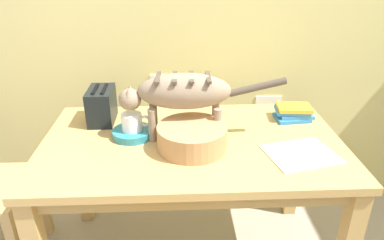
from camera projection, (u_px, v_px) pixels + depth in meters
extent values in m
cube|color=#DAD183|center=(194.00, 1.00, 1.98)|extent=(5.05, 0.10, 2.50)
cube|color=white|center=(163.00, 87.00, 2.13)|extent=(0.15, 0.01, 0.15)
cube|color=white|center=(268.00, 108.00, 2.22)|extent=(0.16, 0.01, 0.16)
cube|color=tan|center=(192.00, 143.00, 1.63)|extent=(1.36, 0.80, 0.03)
cube|color=tan|center=(192.00, 153.00, 1.66)|extent=(1.28, 0.72, 0.07)
cube|color=tan|center=(81.00, 170.00, 2.08)|extent=(0.07, 0.07, 0.69)
cube|color=tan|center=(294.00, 165.00, 2.13)|extent=(0.07, 0.07, 0.69)
ellipsoid|color=gray|center=(184.00, 91.00, 1.57)|extent=(0.42, 0.16, 0.16)
cube|color=#4E4337|center=(208.00, 77.00, 1.54)|extent=(0.02, 0.15, 0.01)
cube|color=#4E4337|center=(192.00, 77.00, 1.54)|extent=(0.02, 0.15, 0.01)
cube|color=#4E4337|center=(175.00, 78.00, 1.54)|extent=(0.02, 0.15, 0.01)
cube|color=#4E4337|center=(158.00, 78.00, 1.54)|extent=(0.02, 0.15, 0.01)
cylinder|color=gray|center=(152.00, 125.00, 1.59)|extent=(0.04, 0.04, 0.15)
cylinder|color=gray|center=(154.00, 117.00, 1.66)|extent=(0.04, 0.04, 0.15)
cylinder|color=gray|center=(217.00, 125.00, 1.59)|extent=(0.04, 0.04, 0.15)
cylinder|color=gray|center=(216.00, 117.00, 1.67)|extent=(0.04, 0.04, 0.15)
sphere|color=gray|center=(130.00, 100.00, 1.58)|extent=(0.10, 0.10, 0.10)
cone|color=gray|center=(128.00, 93.00, 1.53)|extent=(0.04, 0.04, 0.04)
cone|color=gray|center=(130.00, 88.00, 1.58)|extent=(0.04, 0.04, 0.04)
cylinder|color=#4E4337|center=(257.00, 87.00, 1.57)|extent=(0.25, 0.04, 0.09)
cylinder|color=teal|center=(133.00, 133.00, 1.65)|extent=(0.19, 0.19, 0.03)
cylinder|color=white|center=(132.00, 122.00, 1.62)|extent=(0.09, 0.09, 0.08)
torus|color=white|center=(145.00, 121.00, 1.63)|extent=(0.06, 0.01, 0.06)
cube|color=silver|center=(301.00, 154.00, 1.50)|extent=(0.33, 0.29, 0.01)
cube|color=#3082CA|center=(292.00, 118.00, 1.82)|extent=(0.18, 0.13, 0.02)
cube|color=#3D85C8|center=(295.00, 114.00, 1.82)|extent=(0.17, 0.12, 0.02)
cube|color=#3788CD|center=(292.00, 110.00, 1.82)|extent=(0.18, 0.13, 0.02)
cube|color=gold|center=(294.00, 108.00, 1.80)|extent=(0.18, 0.13, 0.02)
cylinder|color=tan|center=(192.00, 137.00, 1.54)|extent=(0.30, 0.30, 0.10)
cylinder|color=brown|center=(192.00, 136.00, 1.54)|extent=(0.25, 0.25, 0.09)
cube|color=black|center=(102.00, 105.00, 1.77)|extent=(0.12, 0.20, 0.17)
cube|color=black|center=(95.00, 89.00, 1.73)|extent=(0.02, 0.14, 0.01)
cube|color=black|center=(104.00, 89.00, 1.73)|extent=(0.02, 0.14, 0.01)
cube|color=tan|center=(43.00, 202.00, 2.02)|extent=(0.04, 0.04, 0.43)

